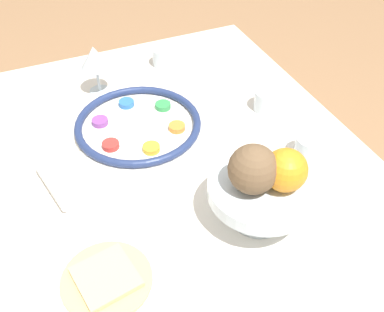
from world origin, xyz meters
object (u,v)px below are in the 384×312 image
at_px(napkin_roll, 56,184).
at_px(cup_far, 165,57).
at_px(bread_plate, 106,279).
at_px(coconut, 253,169).
at_px(seder_plate, 138,125).
at_px(wine_glass, 95,59).
at_px(orange_fruit, 286,170).
at_px(fruit_stand, 261,191).
at_px(cup_mid, 310,147).
at_px(cup_near, 268,100).

relative_size(napkin_roll, cup_far, 2.06).
bearing_deg(bread_plate, coconut, 94.61).
distance_m(seder_plate, wine_glass, 0.23).
relative_size(seder_plate, orange_fruit, 3.78).
distance_m(fruit_stand, coconut, 0.08).
height_order(coconut, cup_far, coconut).
height_order(fruit_stand, bread_plate, fruit_stand).
bearing_deg(cup_mid, napkin_roll, -102.37).
bearing_deg(coconut, wine_glass, -164.80).
height_order(cup_near, cup_far, same).
bearing_deg(fruit_stand, cup_near, 146.60).
bearing_deg(napkin_roll, orange_fruit, 56.81).
bearing_deg(cup_far, seder_plate, -33.07).
bearing_deg(cup_near, wine_glass, -123.58).
relative_size(coconut, bread_plate, 0.57).
distance_m(bread_plate, napkin_roll, 0.27).
height_order(fruit_stand, cup_near, fruit_stand).
distance_m(coconut, cup_near, 0.42).
distance_m(fruit_stand, bread_plate, 0.34).
height_order(fruit_stand, cup_mid, fruit_stand).
relative_size(fruit_stand, cup_near, 2.91).
height_order(fruit_stand, coconut, coconut).
bearing_deg(napkin_roll, fruit_stand, 56.78).
xyz_separation_m(wine_glass, cup_near, (0.26, 0.40, -0.08)).
bearing_deg(bread_plate, napkin_roll, -171.73).
xyz_separation_m(fruit_stand, coconut, (-0.00, -0.03, 0.07)).
xyz_separation_m(fruit_stand, cup_far, (-0.65, 0.04, -0.05)).
distance_m(coconut, cup_far, 0.66).
distance_m(napkin_roll, cup_far, 0.58).
bearing_deg(cup_mid, wine_glass, -140.16).
height_order(napkin_roll, cup_far, cup_far).
bearing_deg(cup_mid, cup_far, -162.49).
distance_m(seder_plate, coconut, 0.41).
bearing_deg(wine_glass, seder_plate, 12.60).
distance_m(wine_glass, cup_far, 0.24).
xyz_separation_m(coconut, cup_mid, (-0.12, 0.23, -0.12)).
height_order(coconut, bread_plate, coconut).
bearing_deg(coconut, napkin_roll, -125.04).
bearing_deg(cup_near, orange_fruit, -27.65).
relative_size(seder_plate, cup_far, 4.35).
distance_m(wine_glass, orange_fruit, 0.64).
bearing_deg(seder_plate, orange_fruit, 23.18).
xyz_separation_m(bread_plate, cup_far, (-0.67, 0.37, 0.02)).
height_order(wine_glass, coconut, coconut).
xyz_separation_m(wine_glass, bread_plate, (0.61, -0.15, -0.10)).
height_order(seder_plate, cup_mid, cup_mid).
xyz_separation_m(wine_glass, napkin_roll, (0.34, -0.19, -0.09)).
height_order(orange_fruit, cup_mid, orange_fruit).
xyz_separation_m(bread_plate, cup_near, (-0.35, 0.54, 0.02)).
xyz_separation_m(seder_plate, bread_plate, (0.40, -0.20, -0.01)).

